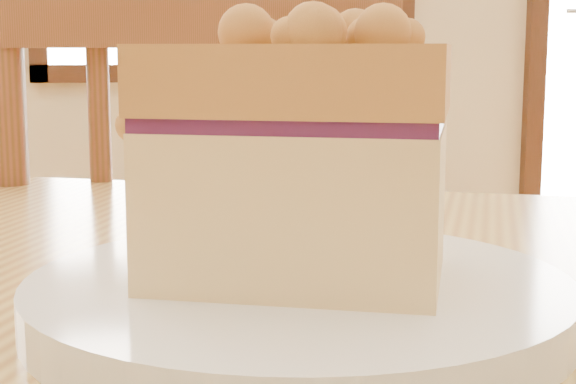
# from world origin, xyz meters

# --- Properties ---
(plate) EXTENTS (0.24, 0.24, 0.02)m
(plate) POSITION_xyz_m (-0.01, 0.26, 0.76)
(plate) COLOR white
(plate) RESTS_ON cafe_table_main
(cake_slice) EXTENTS (0.15, 0.13, 0.12)m
(cake_slice) POSITION_xyz_m (-0.01, 0.26, 0.83)
(cake_slice) COLOR #ECCD85
(cake_slice) RESTS_ON plate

